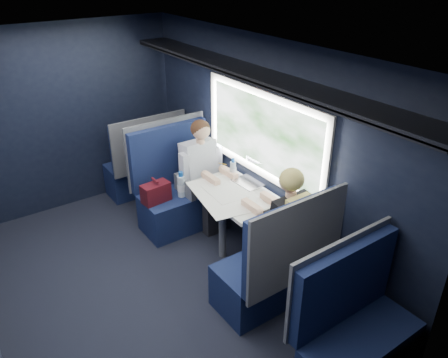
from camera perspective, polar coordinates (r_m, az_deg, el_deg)
ground at (r=4.58m, az=-9.55°, el=-13.72°), size 2.80×4.20×0.01m
room_shell at (r=3.79m, az=-10.96°, el=3.55°), size 3.00×4.40×2.40m
table at (r=4.61m, az=1.35°, el=-2.72°), size 0.62×1.00×0.74m
seat_bay_near at (r=5.28m, az=-5.99°, el=-1.68°), size 1.04×0.62×1.26m
seat_bay_far at (r=4.10m, az=6.59°, el=-11.55°), size 1.04×0.62×1.26m
seat_row_front at (r=6.03m, az=-10.24°, el=1.81°), size 1.04×0.51×1.16m
seat_row_back at (r=3.66m, az=16.59°, el=-18.73°), size 1.04×0.51×1.16m
man at (r=5.12m, az=-2.65°, el=1.27°), size 0.53×0.56×1.32m
woman at (r=4.15m, az=7.93°, el=-5.70°), size 0.53×0.56×1.32m
papers at (r=4.54m, az=0.23°, el=-2.04°), size 0.72×0.93×0.01m
laptop at (r=4.78m, az=3.77°, el=0.38°), size 0.26×0.34×0.25m
bottle_small at (r=4.85m, az=1.19°, el=1.32°), size 0.07×0.07×0.23m
cup at (r=4.90m, az=1.20°, el=0.94°), size 0.08×0.08×0.10m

